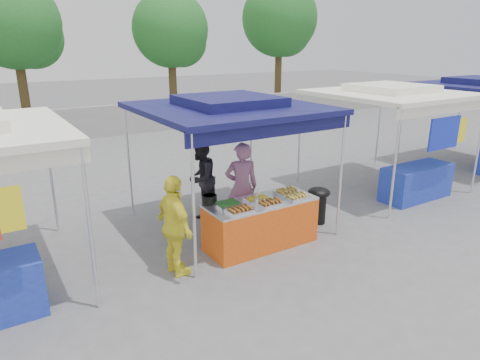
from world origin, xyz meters
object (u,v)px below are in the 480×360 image
helper_man (201,178)px  customer_person (175,226)px  vendor_table (261,223)px  cooking_pot (209,199)px  wok_burner (318,202)px  vendor_woman (241,187)px

helper_man → customer_person: bearing=12.1°
vendor_table → customer_person: size_ratio=1.23×
vendor_table → cooking_pot: size_ratio=7.72×
wok_burner → customer_person: size_ratio=0.47×
vendor_woman → customer_person: (-1.78, -0.90, -0.06)m
cooking_pot → wok_burner: size_ratio=0.34×
cooking_pot → customer_person: size_ratio=0.16×
cooking_pot → helper_man: size_ratio=0.16×
vendor_table → cooking_pot: (-0.82, 0.38, 0.50)m
vendor_table → helper_man: bearing=97.8°
wok_burner → customer_person: 3.31m
vendor_woman → cooking_pot: bearing=44.3°
vendor_woman → customer_person: size_ratio=1.08×
vendor_table → vendor_woman: vendor_woman is taller
cooking_pot → customer_person: bearing=-149.7°
wok_burner → vendor_table: bearing=-175.4°
vendor_table → cooking_pot: cooking_pot is taller
customer_person → wok_burner: bearing=-88.3°
wok_burner → vendor_woman: bearing=156.5°
vendor_woman → helper_man: size_ratio=1.07×
vendor_table → helper_man: 1.89m
cooking_pot → helper_man: helper_man is taller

